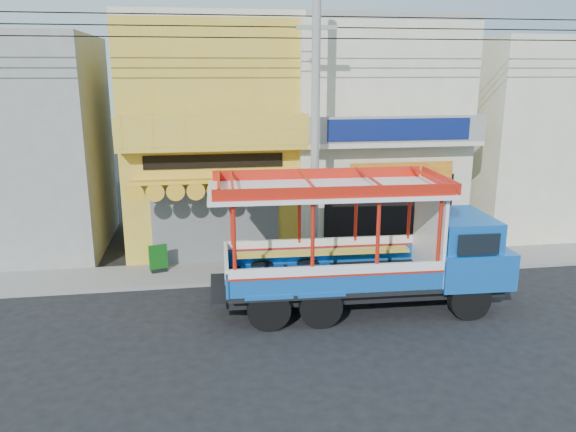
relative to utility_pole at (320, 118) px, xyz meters
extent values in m
plane|color=black|center=(0.85, -3.30, -5.03)|extent=(90.00, 90.00, 0.00)
cube|color=slate|center=(0.85, 0.70, -4.97)|extent=(30.00, 2.00, 0.12)
cube|color=gold|center=(-3.15, 4.70, -1.03)|extent=(6.00, 6.00, 8.00)
cube|color=#595B5E|center=(-3.15, 1.68, -3.63)|extent=(4.20, 0.10, 2.60)
cube|color=yellow|center=(-3.15, 0.95, -1.98)|extent=(5.20, 1.50, 0.31)
cube|color=gold|center=(-3.15, 1.35, -0.98)|extent=(6.00, 0.70, 0.18)
cube|color=gold|center=(-3.15, 1.05, -0.43)|extent=(6.00, 0.12, 0.95)
cube|color=black|center=(-3.15, 1.67, -1.48)|extent=(4.50, 0.04, 0.45)
cube|color=beige|center=(-3.15, 4.70, 3.09)|extent=(6.00, 6.00, 0.24)
cube|color=beige|center=(2.85, 4.70, -1.03)|extent=(6.00, 6.00, 8.00)
cube|color=black|center=(2.85, 1.68, -3.53)|extent=(4.60, 0.12, 2.80)
cube|color=gold|center=(3.15, 1.40, -2.13)|extent=(3.60, 0.05, 1.00)
cube|color=beige|center=(2.85, 1.35, -0.98)|extent=(6.00, 0.70, 0.18)
cube|color=gray|center=(2.85, 1.05, -0.48)|extent=(6.00, 0.12, 0.85)
cube|color=navy|center=(2.85, 0.98, -0.48)|extent=(4.80, 0.06, 0.70)
cube|color=gray|center=(2.85, 4.70, 3.09)|extent=(6.00, 6.00, 0.24)
cube|color=beige|center=(-0.15, 1.55, -1.03)|extent=(0.35, 0.30, 8.00)
cube|color=gray|center=(-10.15, 4.70, -1.23)|extent=(6.00, 6.00, 7.60)
cube|color=beige|center=(9.85, 4.70, -1.23)|extent=(6.00, 6.00, 7.60)
cylinder|color=gray|center=(-0.15, 0.00, -0.53)|extent=(0.26, 0.26, 9.00)
cube|color=gray|center=(-0.15, 0.00, 2.57)|extent=(1.20, 0.12, 0.12)
cylinder|color=black|center=(0.85, 0.00, 2.27)|extent=(28.00, 0.04, 0.04)
cylinder|color=black|center=(0.85, 0.00, 2.57)|extent=(28.00, 0.04, 0.04)
cylinder|color=black|center=(0.85, 0.00, 2.87)|extent=(28.00, 0.04, 0.04)
cylinder|color=black|center=(3.31, -3.66, -4.48)|extent=(1.12, 0.35, 1.11)
cylinder|color=black|center=(3.38, -1.55, -4.48)|extent=(1.12, 0.35, 1.11)
cylinder|color=black|center=(-0.68, -3.52, -4.48)|extent=(1.12, 0.35, 1.11)
cylinder|color=black|center=(-0.61, -1.42, -4.48)|extent=(1.12, 0.35, 1.11)
cylinder|color=black|center=(-2.01, -3.48, -4.48)|extent=(1.12, 0.35, 1.11)
cylinder|color=black|center=(-1.94, -1.37, -4.48)|extent=(1.12, 0.35, 1.11)
cube|color=black|center=(0.68, -2.52, -4.37)|extent=(7.51, 2.08, 0.31)
cube|color=blue|center=(3.57, -2.61, -3.76)|extent=(2.08, 2.51, 1.00)
cube|color=blue|center=(3.40, -2.61, -2.87)|extent=(1.63, 2.30, 0.83)
cube|color=black|center=(4.18, -2.63, -2.92)|extent=(0.13, 1.95, 0.61)
cube|color=black|center=(-0.23, -2.49, -4.14)|extent=(5.57, 2.62, 0.13)
cube|color=blue|center=(-0.27, -3.66, -3.76)|extent=(5.49, 0.27, 0.67)
cube|color=white|center=(-0.27, -3.66, -3.46)|extent=(5.49, 0.29, 0.24)
cube|color=blue|center=(-0.19, -1.31, -3.76)|extent=(5.49, 0.27, 0.67)
cube|color=white|center=(-0.19, -1.31, -3.46)|extent=(5.49, 0.29, 0.24)
cylinder|color=red|center=(-2.85, -3.55, -2.54)|extent=(0.10, 0.10, 1.77)
cylinder|color=red|center=(-2.77, -1.25, -2.54)|extent=(0.10, 0.10, 1.77)
cube|color=white|center=(2.54, -2.58, -2.90)|extent=(0.16, 2.25, 2.50)
cube|color=white|center=(-0.34, -2.48, -1.65)|extent=(6.25, 2.92, 0.11)
cube|color=red|center=(-0.34, -2.48, -1.45)|extent=(6.02, 2.81, 0.29)
cube|color=black|center=(-5.04, 0.96, -4.87)|extent=(0.55, 0.39, 0.09)
cube|color=#0E5012|center=(-5.04, 0.96, -4.42)|extent=(0.58, 0.23, 0.81)
imported|color=#184F16|center=(3.41, 1.37, -4.49)|extent=(0.98, 1.01, 0.85)
imported|color=#184F16|center=(3.90, 1.25, -4.41)|extent=(0.79, 0.79, 1.00)
camera|label=1|loc=(-3.57, -16.53, 1.40)|focal=35.00mm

